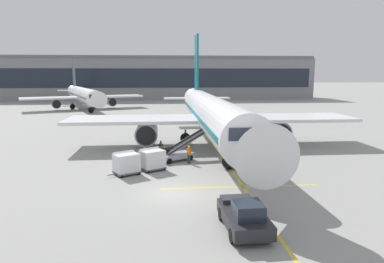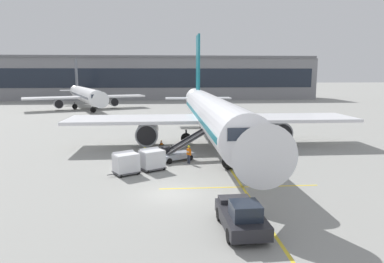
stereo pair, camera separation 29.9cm
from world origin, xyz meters
name	(u,v)px [view 1 (the left image)]	position (x,y,z in m)	size (l,w,h in m)	color
ground_plane	(172,194)	(0.00, 0.00, 0.00)	(600.00, 600.00, 0.00)	gray
parked_airplane	(212,114)	(5.17, 16.79, 3.64)	(33.60, 44.21, 14.63)	white
belt_loader	(178,152)	(0.86, 9.52, 0.85)	(5.27, 3.76, 2.87)	#A3A8B2
baggage_cart_lead	(152,159)	(-1.56, 6.24, 1.00)	(2.75, 2.39, 1.91)	#515156
baggage_cart_second	(126,163)	(-3.69, 5.10, 1.00)	(2.75, 2.39, 1.91)	#515156
pushback_tug	(244,216)	(3.74, -6.15, 0.83)	(2.27, 4.48, 1.83)	#232328
ground_crew_by_loader	(189,153)	(1.83, 8.15, 1.00)	(0.43, 0.45, 1.74)	#333847
ground_crew_by_carts	(145,156)	(-2.21, 7.54, 1.00)	(0.56, 0.30, 1.74)	#333847
safety_cone_engine_keepout	(161,143)	(-0.87, 16.96, 0.31)	(0.56, 0.56, 0.64)	black
safety_cone_wingtip	(168,152)	(-0.09, 11.73, 0.37)	(0.67, 0.67, 0.76)	black
safety_cone_nose_mark	(148,142)	(-2.36, 17.15, 0.32)	(0.58, 0.58, 0.66)	black
apron_guidance_line_lead_in	(214,146)	(5.38, 16.01, 0.00)	(0.20, 110.00, 0.01)	yellow
apron_guidance_line_stop_bar	(241,187)	(5.18, 1.03, 0.00)	(12.00, 0.20, 0.01)	yellow
terminal_building	(129,78)	(-11.76, 95.06, 6.96)	(121.46, 15.99, 14.03)	gray
distant_airplane	(84,95)	(-19.38, 60.87, 3.30)	(27.84, 35.23, 12.40)	white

